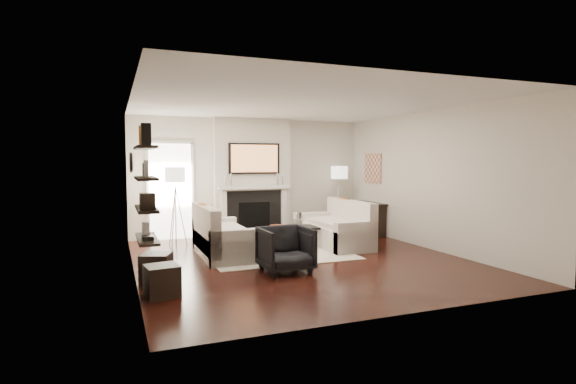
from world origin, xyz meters
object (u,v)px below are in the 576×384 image
object	(u,v)px
armchair	(286,247)
lamp_left_shade	(175,175)
lamp_right_shade	(339,172)
loveseat_left_base	(224,245)
coffee_table	(290,228)
ottoman_near	(156,267)
loveseat_right_base	(336,236)

from	to	relation	value
armchair	lamp_left_shade	world-z (taller)	lamp_left_shade
lamp_left_shade	lamp_right_shade	bearing A→B (deg)	4.62
loveseat_left_base	lamp_right_shade	size ratio (longest dim) A/B	4.50
coffee_table	lamp_left_shade	distance (m)	2.57
coffee_table	lamp_left_shade	bearing A→B (deg)	151.46
coffee_table	lamp_right_shade	bearing A→B (deg)	38.07
coffee_table	ottoman_near	size ratio (longest dim) A/B	2.75
loveseat_right_base	armchair	size ratio (longest dim) A/B	2.33
lamp_right_shade	ottoman_near	distance (m)	5.55
coffee_table	armchair	distance (m)	1.85
loveseat_left_base	ottoman_near	xyz separation A→B (m)	(-1.30, -1.31, -0.01)
armchair	ottoman_near	xyz separation A→B (m)	(-1.93, 0.16, -0.19)
loveseat_right_base	ottoman_near	bearing A→B (deg)	-158.41
loveseat_right_base	armchair	world-z (taller)	armchair
loveseat_right_base	armchair	distance (m)	2.34
loveseat_right_base	loveseat_left_base	bearing A→B (deg)	-176.69
loveseat_left_base	armchair	distance (m)	1.60
lamp_left_shade	lamp_right_shade	world-z (taller)	same
loveseat_left_base	ottoman_near	distance (m)	1.84
coffee_table	lamp_left_shade	world-z (taller)	lamp_left_shade
loveseat_left_base	lamp_right_shade	distance (m)	3.83
lamp_left_shade	lamp_right_shade	distance (m)	3.91
loveseat_left_base	loveseat_right_base	world-z (taller)	same
loveseat_left_base	lamp_left_shade	xyz separation A→B (m)	(-0.68, 1.35, 1.24)
coffee_table	lamp_right_shade	distance (m)	2.56
armchair	lamp_right_shade	bearing A→B (deg)	48.96
loveseat_left_base	coffee_table	size ratio (longest dim) A/B	1.64
loveseat_left_base	lamp_left_shade	size ratio (longest dim) A/B	4.50
lamp_left_shade	ottoman_near	size ratio (longest dim) A/B	1.00
loveseat_left_base	ottoman_near	bearing A→B (deg)	-134.87
loveseat_left_base	ottoman_near	size ratio (longest dim) A/B	4.50
loveseat_right_base	lamp_right_shade	size ratio (longest dim) A/B	4.50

